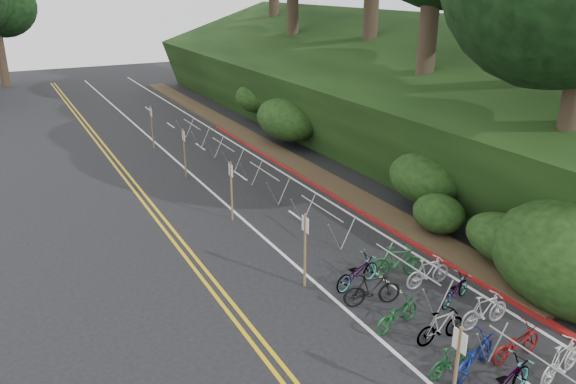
{
  "coord_description": "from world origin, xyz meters",
  "views": [
    {
      "loc": [
        -7.22,
        -8.7,
        9.12
      ],
      "look_at": [
        2.51,
        9.76,
        1.3
      ],
      "focal_mm": 35.0,
      "sensor_mm": 36.0,
      "label": 1
    }
  ],
  "objects": [
    {
      "name": "bike_rack_front",
      "position": [
        2.84,
        -2.01,
        0.8
      ],
      "size": [
        1.09,
        3.1,
        1.07
      ],
      "color": "#A1A2A5",
      "rests_on": "ground"
    },
    {
      "name": "embankment",
      "position": [
        12.96,
        19.04,
        2.57
      ],
      "size": [
        14.3,
        48.14,
        9.11
      ],
      "color": "black",
      "rests_on": "ground"
    },
    {
      "name": "ground",
      "position": [
        0.0,
        0.0,
        0.0
      ],
      "size": [
        120.0,
        120.0,
        0.0
      ],
      "primitive_type": "plane",
      "color": "black",
      "rests_on": "ground"
    },
    {
      "name": "signpost_near",
      "position": [
        0.73,
        -1.49,
        1.32
      ],
      "size": [
        0.08,
        0.4,
        2.29
      ],
      "color": "brown",
      "rests_on": "ground"
    },
    {
      "name": "road_markings",
      "position": [
        0.63,
        10.1,
        0.0
      ],
      "size": [
        7.47,
        80.0,
        0.01
      ],
      "color": "gold",
      "rests_on": "ground"
    },
    {
      "name": "bike_valet",
      "position": [
        2.86,
        0.68,
        0.49
      ],
      "size": [
        3.38,
        9.18,
        1.08
      ],
      "color": "slate",
      "rests_on": "ground"
    },
    {
      "name": "bike_front",
      "position": [
        1.67,
        -0.44,
        0.43
      ],
      "size": [
        0.51,
        1.45,
        0.85
      ],
      "primitive_type": "imported",
      "rotation": [
        0.0,
        0.0,
        1.65
      ],
      "color": "#144C1E",
      "rests_on": "ground"
    },
    {
      "name": "red_curb",
      "position": [
        5.7,
        12.0,
        0.05
      ],
      "size": [
        0.25,
        28.0,
        0.1
      ],
      "primitive_type": "cube",
      "color": "maroon",
      "rests_on": "ground"
    },
    {
      "name": "signposts_rest",
      "position": [
        0.6,
        14.0,
        1.43
      ],
      "size": [
        0.08,
        18.4,
        2.5
      ],
      "color": "brown",
      "rests_on": "ground"
    },
    {
      "name": "bike_racks_rest",
      "position": [
        3.0,
        13.0,
        0.85
      ],
      "size": [
        1.14,
        23.0,
        1.17
      ],
      "color": "#A1A2A5",
      "rests_on": "ground"
    }
  ]
}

